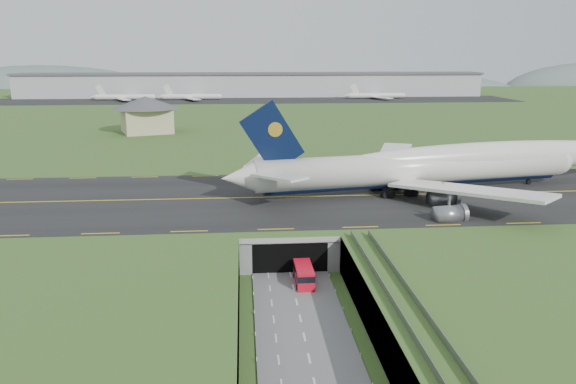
{
  "coord_description": "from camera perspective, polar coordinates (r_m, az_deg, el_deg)",
  "views": [
    {
      "loc": [
        -7.02,
        -75.18,
        34.1
      ],
      "look_at": [
        0.64,
        20.0,
        10.39
      ],
      "focal_mm": 35.0,
      "sensor_mm": 36.0,
      "label": 1
    }
  ],
  "objects": [
    {
      "name": "shuttle_tram",
      "position": [
        85.62,
        1.61,
        -8.39
      ],
      "size": [
        2.74,
        6.99,
        2.86
      ],
      "rotation": [
        0.0,
        0.0,
        0.01
      ],
      "color": "red",
      "rests_on": "ground"
    },
    {
      "name": "service_building",
      "position": [
        209.64,
        -14.23,
        7.96
      ],
      "size": [
        30.49,
        30.49,
        13.11
      ],
      "rotation": [
        0.0,
        0.0,
        0.33
      ],
      "color": "tan",
      "rests_on": "ground"
    },
    {
      "name": "trench_road",
      "position": [
        76.07,
        1.21,
        -12.61
      ],
      "size": [
        12.0,
        75.0,
        0.2
      ],
      "primitive_type": "cube",
      "color": "slate",
      "rests_on": "ground"
    },
    {
      "name": "taxiway",
      "position": [
        111.97,
        -0.86,
        -0.54
      ],
      "size": [
        800.0,
        44.0,
        0.18
      ],
      "primitive_type": "cube",
      "color": "black",
      "rests_on": "airfield_deck"
    },
    {
      "name": "airfield_deck",
      "position": [
        81.66,
        0.69,
        -8.44
      ],
      "size": [
        800.0,
        800.0,
        6.0
      ],
      "primitive_type": "cube",
      "color": "gray",
      "rests_on": "ground"
    },
    {
      "name": "cargo_terminal",
      "position": [
        375.2,
        -3.6,
        10.84
      ],
      "size": [
        320.0,
        67.0,
        15.6
      ],
      "color": "#B2B2B2",
      "rests_on": "ground"
    },
    {
      "name": "guideway",
      "position": [
        65.55,
        12.14,
        -12.44
      ],
      "size": [
        3.0,
        53.0,
        7.05
      ],
      "color": "#A8A8A3",
      "rests_on": "ground"
    },
    {
      "name": "ground",
      "position": [
        82.85,
        0.68,
        -10.36
      ],
      "size": [
        900.0,
        900.0,
        0.0
      ],
      "primitive_type": "plane",
      "color": "#405923",
      "rests_on": "ground"
    },
    {
      "name": "distant_hills",
      "position": [
        511.62,
        3.49,
        9.65
      ],
      "size": [
        700.0,
        91.0,
        60.0
      ],
      "color": "#4F5E59",
      "rests_on": "ground"
    },
    {
      "name": "jumbo_jet",
      "position": [
        121.27,
        15.8,
        2.65
      ],
      "size": [
        94.72,
        60.29,
        20.24
      ],
      "rotation": [
        0.0,
        0.0,
        0.17
      ],
      "color": "silver",
      "rests_on": "ground"
    },
    {
      "name": "tunnel_portal",
      "position": [
        97.16,
        -0.22,
        -4.52
      ],
      "size": [
        17.0,
        22.3,
        6.0
      ],
      "color": "gray",
      "rests_on": "ground"
    }
  ]
}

